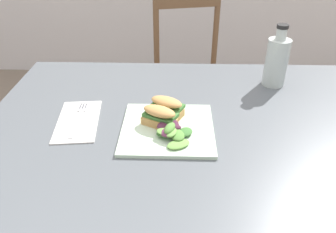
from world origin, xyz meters
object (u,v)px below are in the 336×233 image
sandwich_half_front (160,116)px  fork_on_napkin (79,117)px  plate_lunch (168,129)px  bottle_cold_brew (276,64)px  dining_table (192,159)px  sandwich_half_back (167,106)px  chair_wooden_far (191,80)px

sandwich_half_front → fork_on_napkin: size_ratio=0.59×
plate_lunch → sandwich_half_front: sandwich_half_front is taller
fork_on_napkin → bottle_cold_brew: 0.67m
plate_lunch → fork_on_napkin: bearing=168.2°
bottle_cold_brew → dining_table: bearing=-136.6°
dining_table → bottle_cold_brew: bearing=43.4°
sandwich_half_back → chair_wooden_far: bearing=83.0°
dining_table → chair_wooden_far: (0.03, 0.90, -0.17)m
fork_on_napkin → bottle_cold_brew: bearing=21.4°
dining_table → chair_wooden_far: size_ratio=1.41×
dining_table → bottle_cold_brew: size_ratio=5.81×
sandwich_half_back → dining_table: bearing=-25.8°
plate_lunch → sandwich_half_front: bearing=150.3°
dining_table → plate_lunch: plate_lunch is taller
sandwich_half_front → sandwich_half_back: (0.02, 0.05, 0.00)m
dining_table → chair_wooden_far: bearing=88.2°
plate_lunch → sandwich_half_back: size_ratio=2.32×
chair_wooden_far → fork_on_napkin: 0.99m
fork_on_napkin → bottle_cold_brew: size_ratio=0.88×
bottle_cold_brew → fork_on_napkin: bearing=-158.6°
chair_wooden_far → sandwich_half_back: bearing=-97.0°
dining_table → sandwich_half_front: (-0.10, -0.02, 0.16)m
sandwich_half_front → fork_on_napkin: bearing=170.1°
dining_table → bottle_cold_brew: bottle_cold_brew is taller
dining_table → fork_on_napkin: 0.36m
dining_table → plate_lunch: 0.15m
bottle_cold_brew → sandwich_half_front: bearing=-143.2°
chair_wooden_far → plate_lunch: bearing=-96.3°
dining_table → sandwich_half_back: bearing=154.2°
dining_table → fork_on_napkin: bearing=175.5°
chair_wooden_far → bottle_cold_brew: bearing=-67.8°
chair_wooden_far → sandwich_half_back: chair_wooden_far is taller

